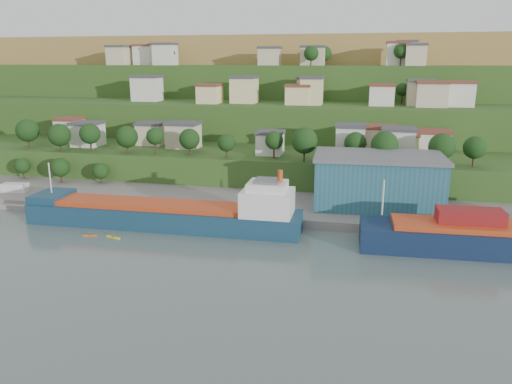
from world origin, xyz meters
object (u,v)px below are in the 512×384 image
(kayak_orange, at_px, (90,235))
(warehouse, at_px, (378,180))
(caravan, at_px, (15,189))
(cargo_ship_near, at_px, (171,216))

(kayak_orange, bearing_deg, warehouse, 14.92)
(caravan, distance_m, kayak_orange, 42.49)
(cargo_ship_near, xyz_separation_m, caravan, (-50.78, 13.01, 0.19))
(cargo_ship_near, relative_size, caravan, 9.31)
(warehouse, relative_size, caravan, 4.67)
(cargo_ship_near, xyz_separation_m, warehouse, (45.67, 21.34, 5.83))
(cargo_ship_near, bearing_deg, caravan, 164.55)
(cargo_ship_near, distance_m, warehouse, 50.75)
(cargo_ship_near, height_order, kayak_orange, cargo_ship_near)
(caravan, relative_size, kayak_orange, 2.18)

